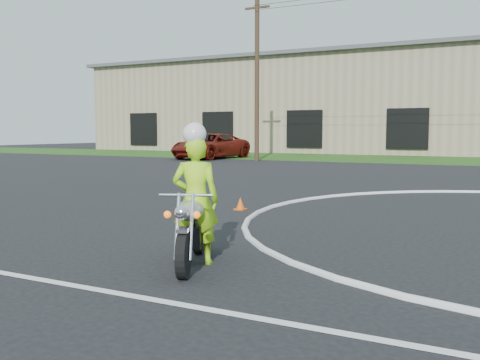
% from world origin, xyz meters
% --- Properties ---
extents(primary_motorcycle, '(0.98, 1.88, 1.05)m').
position_xyz_m(primary_motorcycle, '(-4.73, -2.53, 0.51)').
color(primary_motorcycle, black).
rests_on(primary_motorcycle, ground).
extents(rider_primary_grp, '(0.76, 0.65, 1.95)m').
position_xyz_m(rider_primary_grp, '(-4.75, -2.39, 0.94)').
color(rider_primary_grp, '#A0E618').
rests_on(rider_primary_grp, ground).
extents(pickup_grp, '(3.45, 6.29, 1.67)m').
position_xyz_m(pickup_grp, '(-18.84, 21.96, 0.84)').
color(pickup_grp, '#65130B').
rests_on(pickup_grp, ground).
extents(warehouse, '(41.00, 17.00, 8.30)m').
position_xyz_m(warehouse, '(-18.00, 39.99, 4.16)').
color(warehouse, tan).
rests_on(warehouse, ground).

